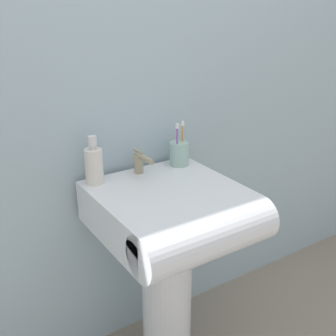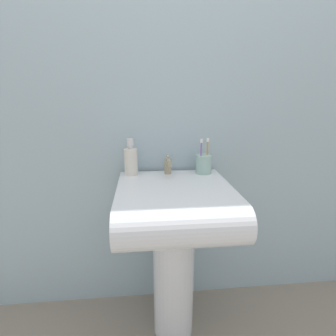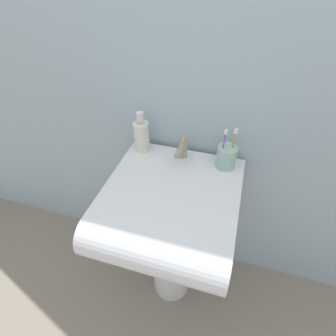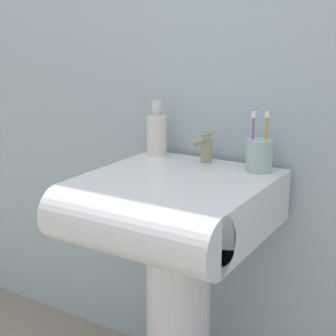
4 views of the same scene
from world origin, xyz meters
The scene contains 7 objects.
ground_plane centered at (0.00, 0.00, 0.00)m, with size 6.00×6.00×0.00m, color gray.
wall_back centered at (0.00, 0.29, 1.20)m, with size 5.00×0.05×2.40m, color #9EB7C1.
sink_pedestal centered at (0.00, 0.00, 0.33)m, with size 0.20×0.20×0.66m, color white.
sink_basin centered at (0.00, -0.06, 0.74)m, with size 0.52×0.57×0.16m.
faucet centered at (-0.01, 0.18, 0.87)m, with size 0.04×0.13×0.10m.
toothbrush_cup centered at (0.18, 0.18, 0.87)m, with size 0.08×0.08×0.19m.
soap_bottle centered at (-0.20, 0.19, 0.89)m, with size 0.07×0.07×0.19m.
Camera 3 is at (0.19, -0.70, 1.54)m, focal length 28.00 mm.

